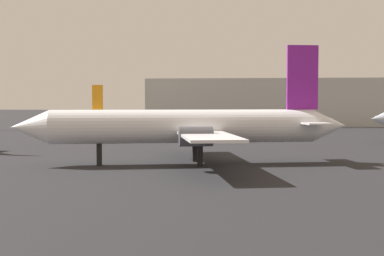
# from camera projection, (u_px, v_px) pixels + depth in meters

# --- Properties ---
(airplane_on_taxiway) EXTENTS (29.60, 23.86, 10.57)m
(airplane_on_taxiway) POSITION_uv_depth(u_px,v_px,m) (188.00, 126.00, 45.77)
(airplane_on_taxiway) COLOR white
(airplane_on_taxiway) RESTS_ON ground_plane
(airplane_far_right) EXTENTS (25.06, 21.23, 8.64)m
(airplane_far_right) POSITION_uv_depth(u_px,v_px,m) (140.00, 117.00, 96.31)
(airplane_far_right) COLOR silver
(airplane_far_right) RESTS_ON ground_plane
(terminal_building) EXTENTS (68.38, 27.37, 10.50)m
(terminal_building) POSITION_uv_depth(u_px,v_px,m) (296.00, 102.00, 125.17)
(terminal_building) COLOR #B7B7B2
(terminal_building) RESTS_ON ground_plane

